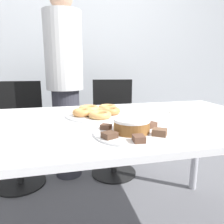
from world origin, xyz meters
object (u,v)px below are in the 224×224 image
Objects in this scene: plate_cake at (131,133)px; napkin at (177,111)px; office_chair_right at (113,129)px; person_standing at (65,82)px; office_chair_left at (18,136)px; frosted_cake at (132,125)px; plate_donuts at (98,115)px.

plate_cake reaches higher than napkin.
napkin is at bearing -62.20° from office_chair_right.
person_standing is at bearing 131.53° from napkin.
person_standing is at bearing 7.78° from office_chair_left.
office_chair_left is at bearing 145.97° from napkin.
office_chair_left is 5.77× the size of frosted_cake.
plate_cake is (0.68, -1.14, 0.33)m from office_chair_left.
plate_donuts is at bearing -179.99° from napkin.
person_standing is 11.82× the size of napkin.
napkin is (0.52, 0.00, -0.00)m from plate_donuts.
person_standing is at bearing 102.00° from plate_cake.
person_standing is at bearing 101.99° from plate_donuts.
person_standing is 1.19m from frosted_cake.
frosted_cake is (0.00, 0.00, 0.04)m from plate_cake.
frosted_cake is at bearing -78.00° from person_standing.
plate_donuts is (-0.28, -0.75, 0.33)m from office_chair_right.
office_chair_right is at bearing 107.85° from napkin.
frosted_cake is at bearing -54.44° from office_chair_left.
person_standing reaches higher than frosted_cake.
plate_donuts reaches higher than napkin.
person_standing reaches higher than plate_donuts.
office_chair_right is 2.79× the size of plate_cake.
plate_cake is 0.04m from frosted_cake.
office_chair_right reaches higher than frosted_cake.
plate_cake is at bearing -89.91° from office_chair_right.
office_chair_right is (0.45, -0.02, -0.46)m from person_standing.
plate_donuts is at bearing 102.03° from plate_cake.
frosted_cake is (0.68, -1.14, 0.37)m from office_chair_left.
office_chair_right is 1.20m from plate_cake.
person_standing reaches higher than plate_cake.
napkin is at bearing -48.47° from person_standing.
frosted_cake is (0.25, -1.16, -0.09)m from person_standing.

